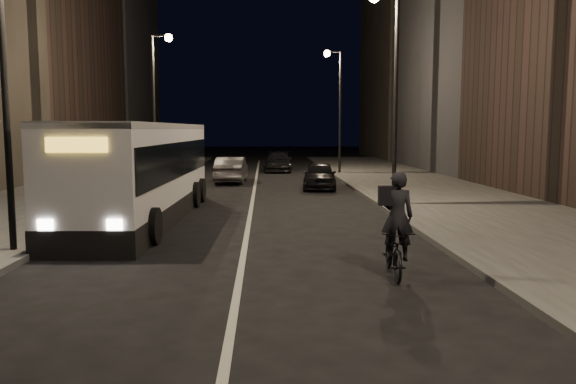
{
  "coord_description": "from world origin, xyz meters",
  "views": [
    {
      "loc": [
        0.53,
        -9.71,
        3.08
      ],
      "look_at": [
        1.12,
        4.32,
        1.5
      ],
      "focal_mm": 35.0,
      "sensor_mm": 36.0,
      "label": 1
    }
  ],
  "objects": [
    {
      "name": "streetlight_right_mid",
      "position": [
        5.33,
        12.0,
        5.36
      ],
      "size": [
        1.2,
        0.44,
        8.12
      ],
      "color": "black",
      "rests_on": "sidewalk_right"
    },
    {
      "name": "car_near",
      "position": [
        3.37,
        19.04,
        0.7
      ],
      "size": [
        2.05,
        4.26,
        1.4
      ],
      "primitive_type": "imported",
      "rotation": [
        0.0,
        0.0,
        -0.1
      ],
      "color": "black",
      "rests_on": "ground"
    },
    {
      "name": "car_mid",
      "position": [
        -1.38,
        22.71,
        0.74
      ],
      "size": [
        1.76,
        4.57,
        1.48
      ],
      "primitive_type": "imported",
      "rotation": [
        0.0,
        0.0,
        3.1
      ],
      "color": "#363638",
      "rests_on": "ground"
    },
    {
      "name": "sidewalk_right",
      "position": [
        8.5,
        14.0,
        0.08
      ],
      "size": [
        7.0,
        70.0,
        0.16
      ],
      "primitive_type": "cube",
      "color": "#343431",
      "rests_on": "ground"
    },
    {
      "name": "car_far",
      "position": [
        1.55,
        31.19,
        0.71
      ],
      "size": [
        2.31,
        5.04,
        1.43
      ],
      "primitive_type": "imported",
      "rotation": [
        0.0,
        0.0,
        -0.06
      ],
      "color": "black",
      "rests_on": "ground"
    },
    {
      "name": "streetlight_left_far",
      "position": [
        -5.33,
        22.0,
        5.36
      ],
      "size": [
        1.2,
        0.44,
        8.12
      ],
      "color": "black",
      "rests_on": "sidewalk_left"
    },
    {
      "name": "city_bus",
      "position": [
        -3.6,
        9.45,
        1.78
      ],
      "size": [
        3.15,
        12.2,
        3.26
      ],
      "rotation": [
        0.0,
        0.0,
        -0.03
      ],
      "color": "white",
      "rests_on": "ground"
    },
    {
      "name": "ground",
      "position": [
        0.0,
        0.0,
        0.0
      ],
      "size": [
        180.0,
        180.0,
        0.0
      ],
      "primitive_type": "plane",
      "color": "black",
      "rests_on": "ground"
    },
    {
      "name": "cyclist_on_bicycle",
      "position": [
        3.24,
        1.7,
        0.74
      ],
      "size": [
        0.81,
        1.97,
        2.22
      ],
      "rotation": [
        0.0,
        0.0,
        -0.07
      ],
      "color": "black",
      "rests_on": "ground"
    },
    {
      "name": "streetlight_left_near",
      "position": [
        -5.33,
        4.0,
        5.36
      ],
      "size": [
        1.2,
        0.44,
        8.12
      ],
      "color": "black",
      "rests_on": "sidewalk_left"
    },
    {
      "name": "sidewalk_left",
      "position": [
        -8.5,
        14.0,
        0.08
      ],
      "size": [
        7.0,
        70.0,
        0.16
      ],
      "primitive_type": "cube",
      "color": "#343431",
      "rests_on": "ground"
    },
    {
      "name": "building_row_left",
      "position": [
        -16.0,
        28.5,
        11.0
      ],
      "size": [
        8.0,
        61.0,
        22.0
      ],
      "primitive_type": "cube",
      "color": "black",
      "rests_on": "ground"
    },
    {
      "name": "streetlight_right_far",
      "position": [
        5.33,
        28.0,
        5.36
      ],
      "size": [
        1.2,
        0.44,
        8.12
      ],
      "color": "black",
      "rests_on": "sidewalk_right"
    },
    {
      "name": "building_row_right",
      "position": [
        16.0,
        27.5,
        10.5
      ],
      "size": [
        8.0,
        61.0,
        21.0
      ],
      "primitive_type": "cube",
      "color": "black",
      "rests_on": "ground"
    }
  ]
}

